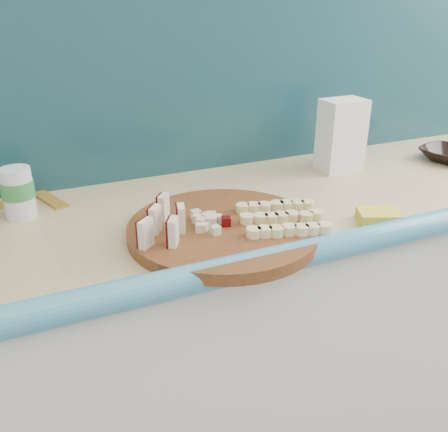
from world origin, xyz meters
TOP-DOWN VIEW (x-y plane):
  - kitchen_counter at (0.10, 1.50)m, footprint 2.20×0.63m
  - backsplash at (0.10, 1.79)m, footprint 2.20×0.02m
  - cutting_board at (0.01, 1.35)m, footprint 0.53×0.53m
  - apple_wedges at (-0.13, 1.35)m, footprint 0.12×0.17m
  - apple_chunks at (-0.01, 1.35)m, footprint 0.07×0.07m
  - banana_slices at (0.13, 1.31)m, footprint 0.22×0.20m
  - brown_bowl at (0.87, 1.54)m, footprint 0.20×0.20m
  - flour_bag at (0.50, 1.61)m, footprint 0.12×0.09m
  - canister at (-0.39, 1.63)m, footprint 0.08×0.08m
  - sponge at (0.37, 1.26)m, footprint 0.11×0.10m
  - banana_peel at (-0.37, 1.73)m, footprint 0.22×0.19m

SIDE VIEW (x-z plane):
  - kitchen_counter at x=0.10m, z-range 0.00..0.91m
  - banana_peel at x=-0.37m, z-range 0.91..0.92m
  - cutting_board at x=0.01m, z-range 0.91..0.94m
  - sponge at x=0.37m, z-range 0.91..0.94m
  - brown_bowl at x=0.87m, z-range 0.91..0.95m
  - banana_slices at x=0.13m, z-range 0.94..0.96m
  - apple_chunks at x=-0.01m, z-range 0.94..0.96m
  - apple_wedges at x=-0.13m, z-range 0.94..1.00m
  - canister at x=-0.39m, z-range 0.91..1.03m
  - flour_bag at x=0.50m, z-range 0.91..1.12m
  - backsplash at x=0.10m, z-range 0.91..1.41m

